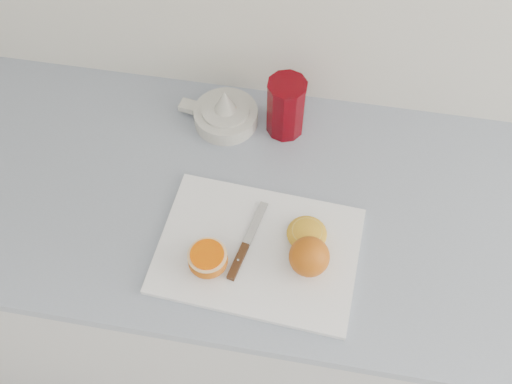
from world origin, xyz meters
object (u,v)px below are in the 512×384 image
counter (241,282)px  cutting_board (258,250)px  red_tumbler (286,109)px  half_orange (208,260)px  citrus_juicer (225,113)px

counter → cutting_board: 0.47m
cutting_board → red_tumbler: 0.33m
half_orange → citrus_juicer: (-0.04, 0.37, -0.01)m
cutting_board → half_orange: half_orange is taller
citrus_juicer → half_orange: bearing=-83.3°
cutting_board → counter: bearing=118.1°
citrus_juicer → red_tumbler: red_tumbler is taller
citrus_juicer → red_tumbler: bearing=1.4°
counter → red_tumbler: 0.55m
cutting_board → citrus_juicer: size_ratio=2.10×
counter → citrus_juicer: (-0.06, 0.19, 0.47)m
counter → red_tumbler: bearing=69.3°
counter → half_orange: size_ratio=32.11×
counter → citrus_juicer: size_ratio=13.29×
red_tumbler → half_orange: bearing=-104.1°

